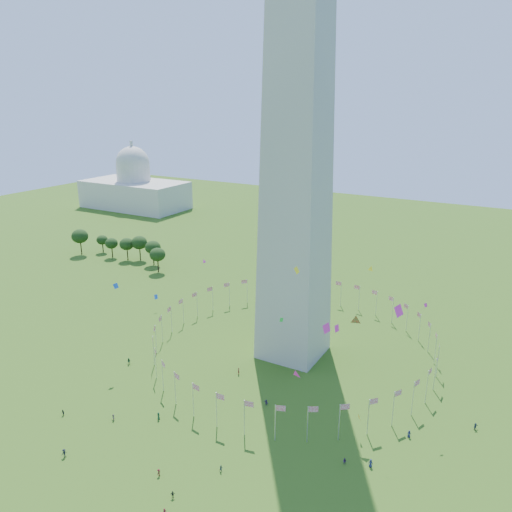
# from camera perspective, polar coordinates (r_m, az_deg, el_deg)

# --- Properties ---
(ground) EXTENTS (600.00, 600.00, 0.00)m
(ground) POSITION_cam_1_polar(r_m,az_deg,el_deg) (114.33, -7.48, -21.40)
(ground) COLOR #2D5012
(ground) RESTS_ON ground
(washington_monument) EXTENTS (16.80, 16.80, 169.00)m
(washington_monument) POSITION_cam_1_polar(r_m,az_deg,el_deg) (132.38, 5.08, 23.14)
(washington_monument) COLOR #BBB6A6
(washington_monument) RESTS_ON ground
(flag_ring) EXTENTS (80.24, 80.24, 9.00)m
(flag_ring) POSITION_cam_1_polar(r_m,az_deg,el_deg) (148.01, 4.24, -9.40)
(flag_ring) COLOR silver
(flag_ring) RESTS_ON ground
(capitol_building) EXTENTS (70.00, 35.00, 46.00)m
(capitol_building) POSITION_cam_1_polar(r_m,az_deg,el_deg) (346.51, -13.83, 9.12)
(capitol_building) COLOR beige
(capitol_building) RESTS_ON ground
(crowd) EXTENTS (89.70, 74.47, 1.96)m
(crowd) POSITION_cam_1_polar(r_m,az_deg,el_deg) (107.48, -1.43, -23.63)
(crowd) COLOR black
(crowd) RESTS_ON ground
(kites_aloft) EXTENTS (108.52, 77.48, 36.34)m
(kites_aloft) POSITION_cam_1_polar(r_m,az_deg,el_deg) (113.95, 4.84, -9.17)
(kites_aloft) COLOR #CC2699
(kites_aloft) RESTS_ON ground
(tree_line_west) EXTENTS (55.65, 15.75, 12.09)m
(tree_line_west) POSITION_cam_1_polar(r_m,az_deg,el_deg) (236.18, -14.89, 0.76)
(tree_line_west) COLOR #224316
(tree_line_west) RESTS_ON ground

